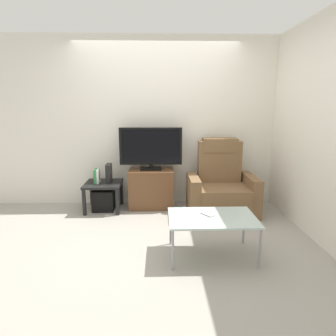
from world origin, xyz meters
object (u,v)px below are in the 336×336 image
subwoofer_box (104,199)px  cell_phone (208,214)px  recliner_armchair (221,187)px  television (151,148)px  side_table (103,187)px  book_leftmost (96,176)px  book_middle (98,176)px  game_console (109,173)px  tv_stand (151,188)px  coffee_table (212,219)px

subwoofer_box → cell_phone: size_ratio=2.11×
recliner_armchair → cell_phone: size_ratio=7.20×
television → subwoofer_box: bearing=-171.2°
recliner_armchair → side_table: recliner_armchair is taller
book_leftmost → book_middle: book_leftmost is taller
book_leftmost → book_middle: size_ratio=1.03×
television → side_table: size_ratio=1.75×
side_table → cell_phone: size_ratio=3.60×
side_table → game_console: size_ratio=1.89×
recliner_armchair → cell_phone: recliner_armchair is taller
tv_stand → subwoofer_box: tv_stand is taller
tv_stand → subwoofer_box: (-0.72, -0.09, -0.14)m
subwoofer_box → television: bearing=8.8°
tv_stand → coffee_table: tv_stand is taller
book_middle → cell_phone: size_ratio=1.40×
side_table → coffee_table: bearing=-46.2°
subwoofer_box → side_table: bearing=-135.0°
subwoofer_box → coffee_table: size_ratio=0.35×
recliner_armchair → book_leftmost: (-1.86, 0.12, 0.16)m
game_console → tv_stand: bearing=7.4°
tv_stand → book_middle: bearing=-171.8°
book_middle → game_console: 0.16m
recliner_armchair → game_console: (-1.67, 0.15, 0.19)m
subwoofer_box → coffee_table: bearing=-46.2°
television → book_middle: television is taller
tv_stand → coffee_table: (0.67, -1.54, 0.11)m
cell_phone → book_leftmost: bearing=100.7°
book_middle → coffee_table: book_middle is taller
game_console → coffee_table: size_ratio=0.32×
recliner_armchair → subwoofer_box: recliner_armchair is taller
recliner_armchair → book_middle: 1.83m
tv_stand → subwoofer_box: bearing=-172.7°
subwoofer_box → recliner_armchair: bearing=-4.5°
side_table → book_middle: bearing=-162.1°
game_console → side_table: bearing=-173.7°
tv_stand → recliner_armchair: size_ratio=0.63×
television → side_table: television is taller
side_table → book_middle: (-0.06, -0.02, 0.17)m
television → game_console: 0.74m
recliner_armchair → cell_phone: (-0.41, -1.26, 0.07)m
side_table → book_middle: book_middle is taller
tv_stand → book_leftmost: book_leftmost is taller
side_table → game_console: 0.23m
recliner_armchair → book_middle: bearing=-175.9°
television → recliner_armchair: size_ratio=0.87×
cell_phone → television: bearing=76.9°
subwoofer_box → cell_phone: cell_phone is taller
tv_stand → game_console: (-0.63, -0.08, 0.27)m
side_table → subwoofer_box: size_ratio=1.71×
game_console → coffee_table: (1.30, -1.46, -0.16)m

